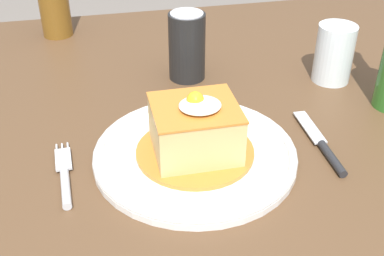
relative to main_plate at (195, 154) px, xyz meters
name	(u,v)px	position (x,y,z in m)	size (l,w,h in m)	color
dining_table	(196,176)	(0.02, 0.06, -0.09)	(1.46, 1.10, 0.73)	brown
main_plate	(195,154)	(0.00, 0.00, 0.00)	(0.29, 0.29, 0.02)	white
sandwich_meal	(195,131)	(0.00, 0.00, 0.04)	(0.17, 0.17, 0.10)	orange
fork	(65,178)	(-0.18, -0.01, 0.00)	(0.02, 0.14, 0.01)	silver
knife	(325,149)	(0.19, -0.03, 0.00)	(0.02, 0.17, 0.01)	#262628
soda_can	(187,46)	(0.04, 0.25, 0.05)	(0.07, 0.07, 0.12)	black
drinking_glass	(333,57)	(0.30, 0.18, 0.04)	(0.07, 0.07, 0.10)	#3F2314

